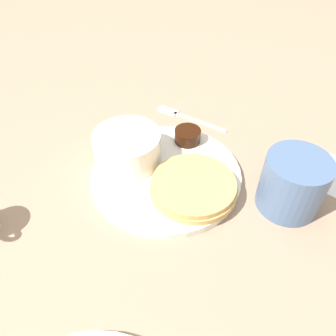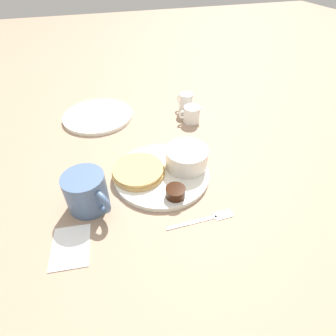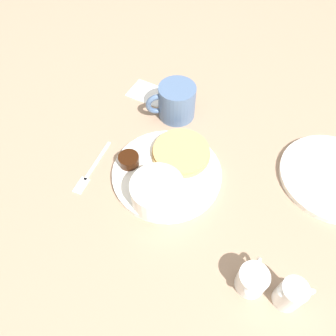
{
  "view_description": "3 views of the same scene",
  "coord_description": "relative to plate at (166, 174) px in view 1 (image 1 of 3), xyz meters",
  "views": [
    {
      "loc": [
        -0.31,
        -0.19,
        0.38
      ],
      "look_at": [
        -0.02,
        -0.01,
        0.04
      ],
      "focal_mm": 35.0,
      "sensor_mm": 36.0,
      "label": 1
    },
    {
      "loc": [
        0.47,
        -0.13,
        0.45
      ],
      "look_at": [
        0.01,
        0.01,
        0.03
      ],
      "focal_mm": 28.0,
      "sensor_mm": 36.0,
      "label": 2
    },
    {
      "loc": [
        -0.15,
        0.38,
        0.6
      ],
      "look_at": [
        -0.0,
        0.0,
        0.03
      ],
      "focal_mm": 35.0,
      "sensor_mm": 36.0,
      "label": 3
    }
  ],
  "objects": [
    {
      "name": "napkin",
      "position": [
        0.14,
        -0.23,
        -0.0
      ],
      "size": [
        0.1,
        0.08,
        0.0
      ],
      "color": "white",
      "rests_on": "ground_plane"
    },
    {
      "name": "pancake_stack",
      "position": [
        -0.01,
        -0.06,
        0.01
      ],
      "size": [
        0.13,
        0.13,
        0.02
      ],
      "color": "tan",
      "rests_on": "plate"
    },
    {
      "name": "syrup_cup",
      "position": [
        0.09,
        0.01,
        0.02
      ],
      "size": [
        0.05,
        0.05,
        0.02
      ],
      "color": "black",
      "rests_on": "plate"
    },
    {
      "name": "fork",
      "position": [
        0.16,
        0.06,
        -0.0
      ],
      "size": [
        0.02,
        0.15,
        0.0
      ],
      "color": "silver",
      "rests_on": "ground_plane"
    },
    {
      "name": "butter_ramekin",
      "position": [
        0.01,
        0.09,
        0.02
      ],
      "size": [
        0.05,
        0.05,
        0.04
      ],
      "color": "white",
      "rests_on": "plate"
    },
    {
      "name": "coffee_mug",
      "position": [
        0.05,
        -0.18,
        0.04
      ],
      "size": [
        0.11,
        0.09,
        0.09
      ],
      "color": "slate",
      "rests_on": "ground_plane"
    },
    {
      "name": "ground_plane",
      "position": [
        0.0,
        0.0,
        -0.01
      ],
      "size": [
        4.0,
        4.0,
        0.0
      ],
      "primitive_type": "plane",
      "color": "#9E7F66"
    },
    {
      "name": "plate",
      "position": [
        0.0,
        0.0,
        0.0
      ],
      "size": [
        0.24,
        0.24,
        0.01
      ],
      "color": "white",
      "rests_on": "ground_plane"
    },
    {
      "name": "bowl",
      "position": [
        -0.01,
        0.07,
        0.03
      ],
      "size": [
        0.11,
        0.11,
        0.05
      ],
      "color": "white",
      "rests_on": "plate"
    }
  ]
}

